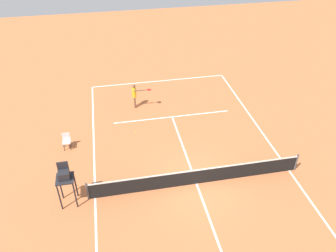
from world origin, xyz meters
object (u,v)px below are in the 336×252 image
Objects in this scene: umpire_chair at (65,178)px; courtside_chair_mid at (66,140)px; player_serving at (135,94)px; tennis_ball at (136,132)px.

umpire_chair reaches higher than courtside_chair_mid.
player_serving is 1.84× the size of courtside_chair_mid.
umpire_chair is (4.09, 7.92, 0.56)m from player_serving.
umpire_chair is 4.43m from courtside_chair_mid.
umpire_chair is at bearing 53.34° from tennis_ball.
courtside_chair_mid reaches higher than tennis_ball.
umpire_chair is at bearing 94.11° from courtside_chair_mid.
courtside_chair_mid is (4.05, 0.75, 0.50)m from tennis_ball.
player_serving is 25.74× the size of tennis_ball.
player_serving is 8.93m from umpire_chair.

